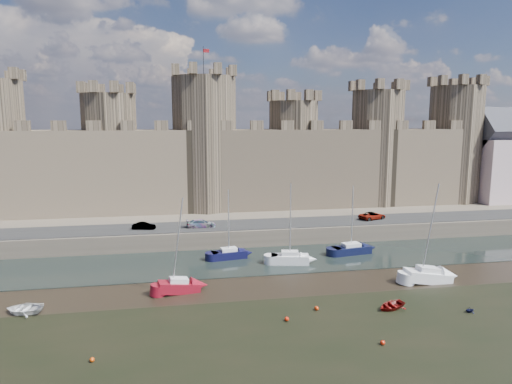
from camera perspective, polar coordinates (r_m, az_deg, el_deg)
ground at (r=37.36m, az=-4.23°, el=-20.15°), size 160.00×160.00×0.00m
water_channel at (r=59.41m, az=-6.62°, el=-8.84°), size 160.00×12.00×0.08m
quay at (r=94.08m, az=-7.96°, el=-1.45°), size 160.00×60.00×2.50m
road at (r=68.37m, az=-7.16°, el=-4.29°), size 160.00×7.00×0.10m
castle at (r=80.79m, az=-8.25°, el=4.29°), size 108.50×11.00×29.00m
car_1 at (r=67.85m, az=-13.84°, el=-4.16°), size 3.46×1.79×1.09m
car_2 at (r=67.63m, az=-6.89°, el=-3.94°), size 4.31×1.89×1.23m
car_3 at (r=74.76m, az=14.35°, el=-2.90°), size 4.93×3.43×1.25m
sailboat_1 at (r=60.78m, az=-3.41°, el=-7.68°), size 4.83×2.49×9.22m
sailboat_2 at (r=58.75m, az=4.25°, el=-8.21°), size 5.04×2.74×10.31m
sailboat_3 at (r=64.15m, az=11.80°, el=-6.97°), size 5.61×2.89×9.37m
sailboat_4 at (r=50.14m, az=-9.61°, el=-11.47°), size 4.62×2.47×10.26m
sailboat_5 at (r=55.91m, az=20.66°, el=-9.71°), size 5.26×2.08×11.32m
dinghy_4 at (r=47.45m, az=16.55°, el=-13.53°), size 3.33×2.79×0.59m
dinghy_6 at (r=49.82m, az=-27.02°, el=-12.96°), size 4.35×3.72×0.76m
dinghy_7 at (r=49.31m, az=25.19°, el=-13.17°), size 1.21×1.09×0.57m
buoy_1 at (r=43.29m, az=3.86°, el=-15.55°), size 0.42×0.42×0.42m
buoy_3 at (r=45.76m, az=7.58°, el=-14.20°), size 0.43×0.43×0.43m
buoy_4 at (r=38.88m, az=-19.81°, el=-19.13°), size 0.38×0.38×0.38m
buoy_5 at (r=40.52m, az=15.55°, el=-17.69°), size 0.41×0.41×0.41m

